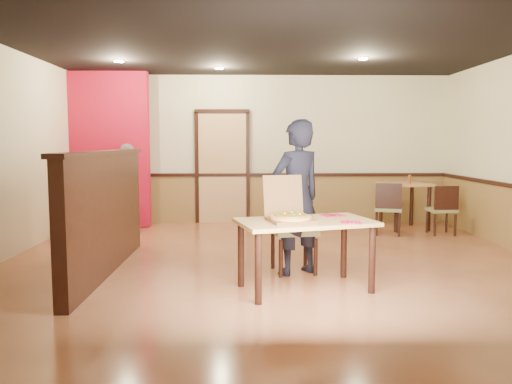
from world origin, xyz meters
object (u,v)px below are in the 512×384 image
(main_table, at_px, (305,231))
(condiment, at_px, (409,179))
(diner_chair, at_px, (292,225))
(passerby, at_px, (127,189))
(side_chair_right, at_px, (443,208))
(diner, at_px, (297,198))
(side_table, at_px, (405,193))
(pizza_box, at_px, (289,215))
(side_chair_left, at_px, (388,207))

(main_table, bearing_deg, condiment, 41.90)
(diner_chair, relative_size, passerby, 0.67)
(passerby, bearing_deg, side_chair_right, -91.14)
(side_chair_right, relative_size, passerby, 0.55)
(passerby, height_order, condiment, passerby)
(diner, bearing_deg, main_table, 61.63)
(side_chair_right, xyz_separation_m, condiment, (-0.40, 0.53, 0.44))
(condiment, bearing_deg, diner_chair, -129.79)
(side_table, height_order, passerby, passerby)
(side_table, relative_size, condiment, 6.14)
(diner_chair, height_order, side_chair_right, diner_chair)
(pizza_box, bearing_deg, condiment, 42.14)
(main_table, height_order, side_chair_left, side_chair_left)
(side_table, distance_m, condiment, 0.27)
(side_chair_left, xyz_separation_m, side_chair_right, (0.92, 0.00, -0.02))
(side_chair_left, bearing_deg, condiment, -119.53)
(passerby, relative_size, condiment, 10.53)
(diner, height_order, condiment, diner)
(side_chair_left, distance_m, side_table, 0.79)
(main_table, relative_size, diner_chair, 1.52)
(side_table, distance_m, pizza_box, 4.41)
(side_chair_left, height_order, pizza_box, pizza_box)
(side_chair_right, height_order, condiment, condiment)
(condiment, bearing_deg, side_chair_left, -134.42)
(diner, height_order, pizza_box, diner)
(side_chair_left, height_order, side_table, side_chair_left)
(pizza_box, bearing_deg, side_chair_right, 33.56)
(side_chair_left, bearing_deg, diner_chair, 66.29)
(main_table, distance_m, diner, 0.70)
(side_table, height_order, diner, diner)
(side_chair_right, height_order, side_table, side_chair_right)
(diner_chair, bearing_deg, pizza_box, -107.02)
(diner, bearing_deg, side_chair_left, -157.13)
(diner_chair, bearing_deg, diner, -86.84)
(diner_chair, xyz_separation_m, pizza_box, (-0.11, -0.85, 0.24))
(diner_chair, distance_m, side_chair_right, 3.53)
(passerby, bearing_deg, condiment, -85.10)
(passerby, bearing_deg, side_chair_left, -91.57)
(main_table, relative_size, diner, 0.85)
(side_chair_right, xyz_separation_m, diner, (-2.68, -2.41, 0.45))
(side_chair_right, bearing_deg, diner, 40.65)
(side_chair_right, distance_m, side_table, 0.78)
(main_table, height_order, pizza_box, pizza_box)
(diner, xyz_separation_m, condiment, (2.28, 2.93, -0.01))
(side_table, xyz_separation_m, pizza_box, (-2.37, -3.72, 0.16))
(side_table, bearing_deg, side_chair_right, -53.58)
(side_chair_right, height_order, passerby, passerby)
(side_chair_right, bearing_deg, condiment, -53.93)
(condiment, bearing_deg, passerby, -175.91)
(diner_chair, xyz_separation_m, side_table, (2.27, 2.87, 0.09))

